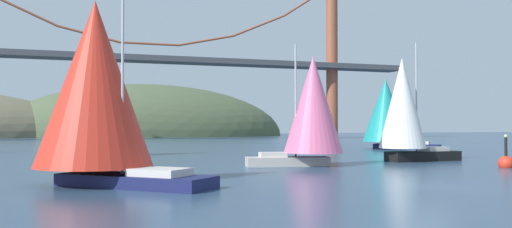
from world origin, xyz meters
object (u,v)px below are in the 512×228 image
Objects in this scene: sailboat_teal_sail at (387,112)px; channel_buoy at (506,162)px; sailboat_white_mainsail at (404,108)px; sailboat_scarlet_sail at (97,88)px; sailboat_red_spinnaker at (116,111)px; sailboat_pink_spinnaker at (312,107)px.

sailboat_teal_sail reaches higher than channel_buoy.
sailboat_white_mainsail is 1.02× the size of sailboat_scarlet_sail.
channel_buoy is (25.17, -24.89, -4.12)m from sailboat_red_spinnaker.
sailboat_red_spinnaker is at bearing 135.31° from channel_buoy.
sailboat_teal_sail reaches higher than sailboat_scarlet_sail.
channel_buoy is (28.52, 1.95, -4.62)m from sailboat_scarlet_sail.
sailboat_white_mainsail is (22.24, -16.72, 0.06)m from sailboat_red_spinnaker.
sailboat_scarlet_sail is (-3.36, -26.84, 0.50)m from sailboat_red_spinnaker.
sailboat_teal_sail is 32.99m from sailboat_pink_spinnaker.
sailboat_red_spinnaker is 22.54m from sailboat_pink_spinnaker.
channel_buoy is at bearing -26.83° from sailboat_pink_spinnaker.
sailboat_white_mainsail is at bearing -36.92° from sailboat_red_spinnaker.
sailboat_red_spinnaker is 0.90× the size of sailboat_scarlet_sail.
sailboat_scarlet_sail is (-25.60, -10.12, 0.44)m from sailboat_white_mainsail.
sailboat_pink_spinnaker reaches higher than channel_buoy.
sailboat_red_spinnaker is 35.64m from channel_buoy.
sailboat_pink_spinnaker is at bearing 27.10° from sailboat_scarlet_sail.
sailboat_teal_sail is 4.05× the size of channel_buoy.
sailboat_white_mainsail is 27.53m from sailboat_scarlet_sail.
sailboat_white_mainsail is 25.80m from sailboat_teal_sail.
sailboat_pink_spinnaker is 18.08m from sailboat_scarlet_sail.
sailboat_teal_sail is at bearing 60.28° from sailboat_white_mainsail.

